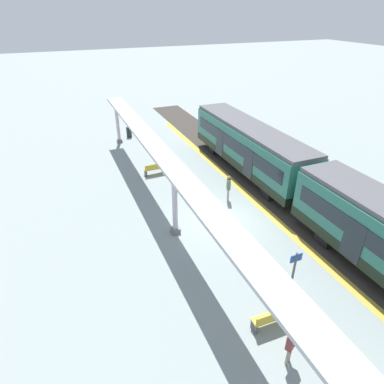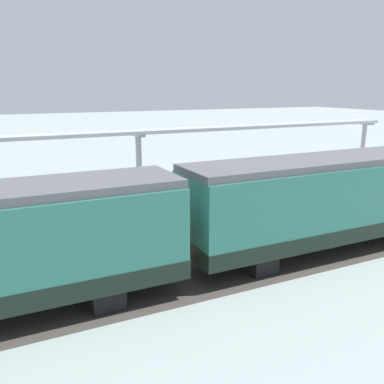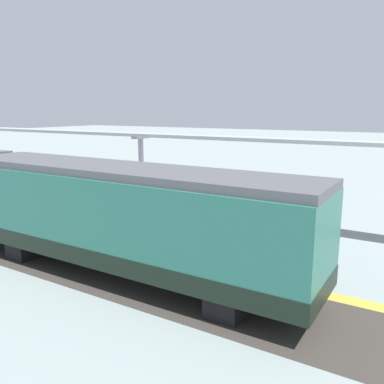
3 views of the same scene
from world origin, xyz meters
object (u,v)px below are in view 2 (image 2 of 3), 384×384
at_px(platform_info_sign, 9,219).
at_px(passenger_waiting_near_edge, 219,207).
at_px(train_near_carriage, 340,199).
at_px(canopy_pillar_second, 139,173).
at_px(canopy_pillar_nearest, 362,152).
at_px(bench_mid_platform, 275,191).

xyz_separation_m(platform_info_sign, passenger_waiting_near_edge, (-1.20, -7.92, -0.25)).
bearing_deg(train_near_carriage, passenger_waiting_near_edge, 44.27).
bearing_deg(canopy_pillar_second, train_near_carriage, -145.39).
height_order(train_near_carriage, passenger_waiting_near_edge, train_near_carriage).
bearing_deg(canopy_pillar_nearest, platform_info_sign, 98.37).
height_order(bench_mid_platform, passenger_waiting_near_edge, passenger_waiting_near_edge).
xyz_separation_m(canopy_pillar_second, bench_mid_platform, (-1.05, -7.29, -1.48)).
height_order(train_near_carriage, platform_info_sign, train_near_carriage).
height_order(canopy_pillar_second, platform_info_sign, canopy_pillar_second).
distance_m(bench_mid_platform, platform_info_sign, 13.42).
distance_m(train_near_carriage, bench_mid_platform, 7.01).
height_order(canopy_pillar_second, bench_mid_platform, canopy_pillar_second).
bearing_deg(passenger_waiting_near_edge, canopy_pillar_second, 24.90).
relative_size(train_near_carriage, bench_mid_platform, 8.27).
xyz_separation_m(canopy_pillar_nearest, canopy_pillar_second, (0.00, 14.72, 0.00)).
relative_size(canopy_pillar_second, passenger_waiting_near_edge, 2.20).
xyz_separation_m(train_near_carriage, platform_info_sign, (4.57, 11.21, -0.50)).
height_order(canopy_pillar_nearest, canopy_pillar_second, same).
height_order(canopy_pillar_second, passenger_waiting_near_edge, canopy_pillar_second).
bearing_deg(passenger_waiting_near_edge, bench_mid_platform, -59.00).
relative_size(canopy_pillar_nearest, bench_mid_platform, 2.50).
height_order(platform_info_sign, passenger_waiting_near_edge, platform_info_sign).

